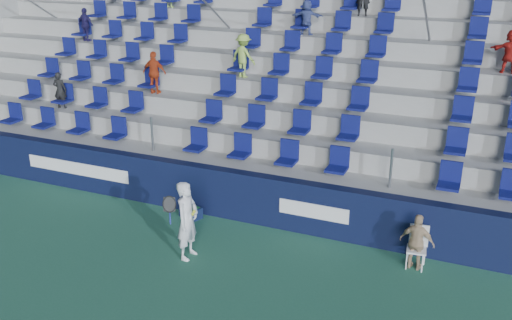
% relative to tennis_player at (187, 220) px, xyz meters
% --- Properties ---
extents(ground, '(70.00, 70.00, 0.00)m').
position_rel_tennis_player_xyz_m(ground, '(0.61, -1.11, -0.84)').
color(ground, '#2C674C').
rests_on(ground, ground).
extents(sponsor_wall, '(24.00, 0.32, 1.20)m').
position_rel_tennis_player_xyz_m(sponsor_wall, '(0.61, 2.04, -0.24)').
color(sponsor_wall, black).
rests_on(sponsor_wall, ground).
extents(grandstand, '(24.00, 8.17, 6.63)m').
position_rel_tennis_player_xyz_m(grandstand, '(0.61, 7.13, 1.29)').
color(grandstand, '#989893').
rests_on(grandstand, ground).
extents(tennis_player, '(0.69, 0.65, 1.68)m').
position_rel_tennis_player_xyz_m(tennis_player, '(0.00, 0.00, 0.00)').
color(tennis_player, silver).
rests_on(tennis_player, ground).
extents(line_judge_chair, '(0.42, 0.43, 0.87)m').
position_rel_tennis_player_xyz_m(line_judge_chair, '(4.42, 1.53, -0.35)').
color(line_judge_chair, white).
rests_on(line_judge_chair, ground).
extents(line_judge, '(0.73, 0.38, 1.19)m').
position_rel_tennis_player_xyz_m(line_judge, '(4.42, 1.39, -0.25)').
color(line_judge, tan).
rests_on(line_judge, ground).
extents(ball_bin, '(0.60, 0.50, 0.29)m').
position_rel_tennis_player_xyz_m(ball_bin, '(-0.87, 1.64, -0.69)').
color(ball_bin, '#101B3D').
rests_on(ball_bin, ground).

